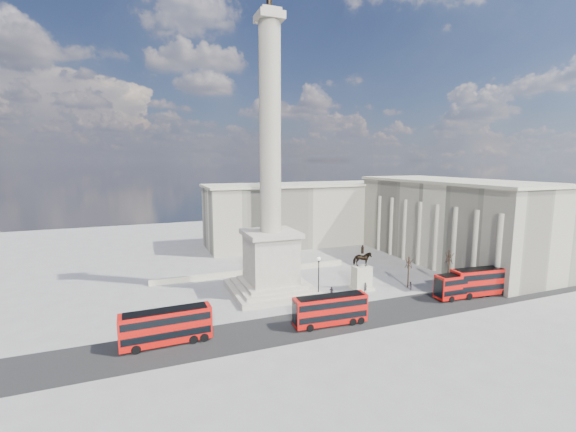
% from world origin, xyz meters
% --- Properties ---
extents(ground, '(180.00, 180.00, 0.00)m').
position_xyz_m(ground, '(0.00, 0.00, 0.00)').
color(ground, gray).
rests_on(ground, ground).
extents(asphalt_road, '(120.00, 9.00, 0.01)m').
position_xyz_m(asphalt_road, '(5.00, -10.00, 0.00)').
color(asphalt_road, '#262626').
rests_on(asphalt_road, ground).
extents(nelsons_column, '(14.00, 14.00, 49.85)m').
position_xyz_m(nelsons_column, '(0.00, 5.00, 12.92)').
color(nelsons_column, '#B6AA97').
rests_on(nelsons_column, ground).
extents(balustrade_wall, '(40.00, 0.60, 1.10)m').
position_xyz_m(balustrade_wall, '(0.00, 16.00, 0.55)').
color(balustrade_wall, '#BEB89D').
rests_on(balustrade_wall, ground).
extents(building_east, '(19.00, 46.00, 18.60)m').
position_xyz_m(building_east, '(45.00, 10.00, 9.32)').
color(building_east, beige).
rests_on(building_east, ground).
extents(building_northeast, '(51.00, 17.00, 16.60)m').
position_xyz_m(building_northeast, '(20.00, 40.00, 8.32)').
color(building_northeast, beige).
rests_on(building_northeast, ground).
extents(red_bus_a, '(11.12, 2.92, 4.48)m').
position_xyz_m(red_bus_a, '(-18.43, -8.80, 2.35)').
color(red_bus_a, red).
rests_on(red_bus_a, ground).
extents(red_bus_b, '(10.64, 3.04, 4.26)m').
position_xyz_m(red_bus_b, '(3.29, -11.16, 2.24)').
color(red_bus_b, red).
rests_on(red_bus_b, ground).
extents(red_bus_c, '(10.48, 2.80, 4.22)m').
position_xyz_m(red_bus_c, '(29.13, -9.63, 2.21)').
color(red_bus_c, red).
rests_on(red_bus_c, ground).
extents(red_bus_d, '(11.93, 3.84, 4.75)m').
position_xyz_m(red_bus_d, '(33.21, -9.94, 2.49)').
color(red_bus_d, red).
rests_on(red_bus_d, ground).
extents(victorian_lamp, '(0.60, 0.60, 6.99)m').
position_xyz_m(victorian_lamp, '(6.40, -0.82, 4.12)').
color(victorian_lamp, black).
rests_on(victorian_lamp, ground).
extents(equestrian_statue, '(3.90, 2.92, 8.14)m').
position_xyz_m(equestrian_statue, '(15.33, 0.07, 2.82)').
color(equestrian_statue, '#BEB89D').
rests_on(equestrian_statue, ground).
extents(bare_tree_near, '(1.60, 1.60, 7.02)m').
position_xyz_m(bare_tree_near, '(31.30, -3.82, 5.53)').
color(bare_tree_near, '#332319').
rests_on(bare_tree_near, ground).
extents(bare_tree_mid, '(1.58, 1.58, 6.00)m').
position_xyz_m(bare_tree_mid, '(23.85, -1.94, 4.73)').
color(bare_tree_mid, '#332319').
rests_on(bare_tree_mid, ground).
extents(bare_tree_far, '(1.95, 1.95, 7.95)m').
position_xyz_m(bare_tree_far, '(37.02, 11.03, 6.27)').
color(bare_tree_far, '#332319').
rests_on(bare_tree_far, ground).
extents(pedestrian_walking, '(0.72, 0.54, 1.76)m').
position_xyz_m(pedestrian_walking, '(15.23, -1.44, 0.88)').
color(pedestrian_walking, '#2A2428').
rests_on(pedestrian_walking, ground).
extents(pedestrian_standing, '(0.95, 0.93, 1.54)m').
position_xyz_m(pedestrian_standing, '(23.32, -3.24, 0.77)').
color(pedestrian_standing, '#2A2428').
rests_on(pedestrian_standing, ground).
extents(pedestrian_crossing, '(0.94, 1.12, 1.80)m').
position_xyz_m(pedestrian_crossing, '(8.66, -1.25, 0.90)').
color(pedestrian_crossing, '#2A2428').
rests_on(pedestrian_crossing, ground).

